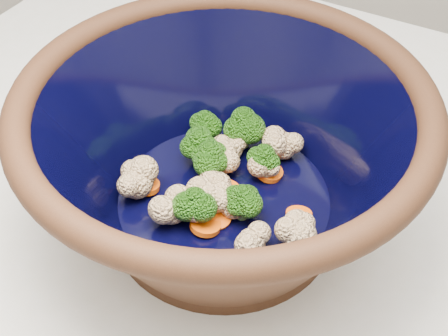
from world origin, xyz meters
The scene contains 2 objects.
mixing_bowl centered at (-0.08, 0.11, 1.00)m, with size 0.46×0.46×0.17m.
vegetable_pile centered at (-0.09, 0.12, 0.96)m, with size 0.21×0.17×0.05m.
Camera 1 is at (0.14, -0.28, 1.41)m, focal length 50.00 mm.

